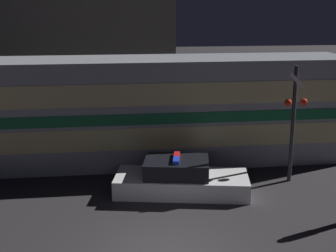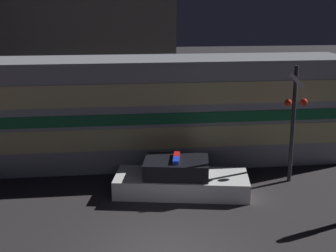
# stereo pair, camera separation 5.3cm
# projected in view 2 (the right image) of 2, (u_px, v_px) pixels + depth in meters

# --- Properties ---
(train) EXTENTS (15.47, 3.02, 4.16)m
(train) POSITION_uv_depth(u_px,v_px,m) (157.00, 110.00, 18.73)
(train) COLOR #999EA5
(train) RESTS_ON ground_plane
(police_car) EXTENTS (4.71, 2.60, 1.29)m
(police_car) POSITION_uv_depth(u_px,v_px,m) (180.00, 179.00, 15.76)
(police_car) COLOR silver
(police_car) RESTS_ON ground_plane
(crossing_signal_near) EXTENTS (0.82, 0.35, 4.17)m
(crossing_signal_near) POSITION_uv_depth(u_px,v_px,m) (294.00, 118.00, 16.29)
(crossing_signal_near) COLOR #2D2D33
(crossing_signal_near) RESTS_ON ground_plane
(building_left) EXTENTS (8.98, 4.55, 8.42)m
(building_left) POSITION_uv_depth(u_px,v_px,m) (88.00, 42.00, 25.24)
(building_left) COLOR #47423D
(building_left) RESTS_ON ground_plane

